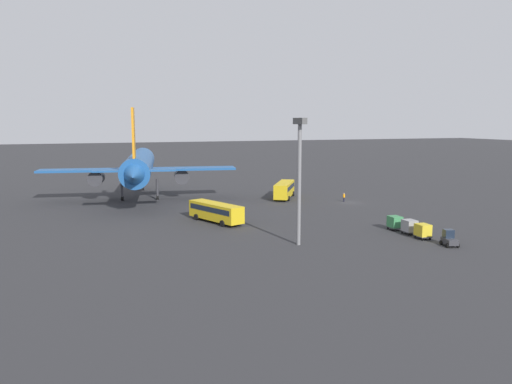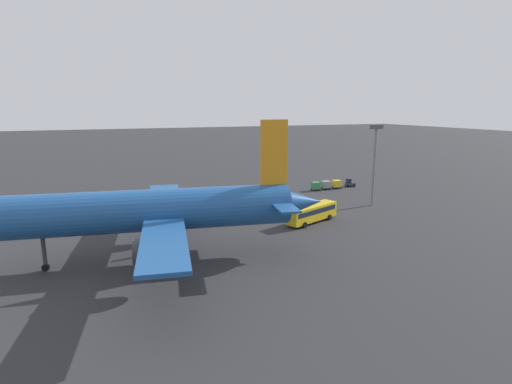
{
  "view_description": "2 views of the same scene",
  "coord_description": "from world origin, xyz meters",
  "px_view_note": "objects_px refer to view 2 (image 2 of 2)",
  "views": [
    {
      "loc": [
        -84.75,
        50.61,
        15.91
      ],
      "look_at": [
        -6.72,
        22.07,
        4.09
      ],
      "focal_mm": 35.0,
      "sensor_mm": 36.0,
      "label": 1
    },
    {
      "loc": [
        25.0,
        88.44,
        19.82
      ],
      "look_at": [
        -2.36,
        21.79,
        4.39
      ],
      "focal_mm": 28.0,
      "sensor_mm": 36.0,
      "label": 2
    }
  ],
  "objects_px": {
    "shuttle_bus_near": "(178,197)",
    "cargo_cart_yellow": "(337,184)",
    "cargo_cart_green": "(316,186)",
    "worker_person": "(206,190)",
    "airplane": "(153,211)",
    "baggage_tug": "(349,183)",
    "cargo_cart_grey": "(326,185)",
    "shuttle_bus_far": "(312,212)"
  },
  "relations": [
    {
      "from": "baggage_tug",
      "to": "worker_person",
      "type": "bearing_deg",
      "value": 6.06
    },
    {
      "from": "airplane",
      "to": "cargo_cart_grey",
      "type": "distance_m",
      "value": 55.97
    },
    {
      "from": "shuttle_bus_near",
      "to": "cargo_cart_grey",
      "type": "relative_size",
      "value": 5.31
    },
    {
      "from": "shuttle_bus_near",
      "to": "worker_person",
      "type": "xyz_separation_m",
      "value": [
        -8.3,
        -9.37,
        -1.1
      ]
    },
    {
      "from": "airplane",
      "to": "cargo_cart_yellow",
      "type": "height_order",
      "value": "airplane"
    },
    {
      "from": "airplane",
      "to": "cargo_cart_yellow",
      "type": "relative_size",
      "value": 22.22
    },
    {
      "from": "airplane",
      "to": "cargo_cart_grey",
      "type": "height_order",
      "value": "airplane"
    },
    {
      "from": "cargo_cart_yellow",
      "to": "cargo_cart_grey",
      "type": "height_order",
      "value": "same"
    },
    {
      "from": "baggage_tug",
      "to": "cargo_cart_green",
      "type": "bearing_deg",
      "value": 19.46
    },
    {
      "from": "shuttle_bus_near",
      "to": "airplane",
      "type": "bearing_deg",
      "value": 104.51
    },
    {
      "from": "shuttle_bus_far",
      "to": "baggage_tug",
      "type": "relative_size",
      "value": 4.27
    },
    {
      "from": "shuttle_bus_near",
      "to": "shuttle_bus_far",
      "type": "distance_m",
      "value": 27.86
    },
    {
      "from": "baggage_tug",
      "to": "cargo_cart_grey",
      "type": "xyz_separation_m",
      "value": [
        7.33,
        0.59,
        0.25
      ]
    },
    {
      "from": "baggage_tug",
      "to": "worker_person",
      "type": "height_order",
      "value": "baggage_tug"
    },
    {
      "from": "airplane",
      "to": "worker_person",
      "type": "bearing_deg",
      "value": -104.54
    },
    {
      "from": "shuttle_bus_far",
      "to": "baggage_tug",
      "type": "xyz_separation_m",
      "value": [
        -25.01,
        -24.11,
        -0.89
      ]
    },
    {
      "from": "shuttle_bus_near",
      "to": "baggage_tug",
      "type": "distance_m",
      "value": 44.46
    },
    {
      "from": "cargo_cart_grey",
      "to": "cargo_cart_green",
      "type": "xyz_separation_m",
      "value": [
        3.04,
        0.3,
        0.0
      ]
    },
    {
      "from": "cargo_cart_green",
      "to": "shuttle_bus_near",
      "type": "bearing_deg",
      "value": 5.21
    },
    {
      "from": "baggage_tug",
      "to": "cargo_cart_yellow",
      "type": "xyz_separation_m",
      "value": [
        4.29,
        0.71,
        0.25
      ]
    },
    {
      "from": "worker_person",
      "to": "cargo_cart_yellow",
      "type": "height_order",
      "value": "cargo_cart_yellow"
    },
    {
      "from": "worker_person",
      "to": "cargo_cart_green",
      "type": "relative_size",
      "value": 0.84
    },
    {
      "from": "airplane",
      "to": "baggage_tug",
      "type": "bearing_deg",
      "value": -138.82
    },
    {
      "from": "shuttle_bus_near",
      "to": "worker_person",
      "type": "height_order",
      "value": "shuttle_bus_near"
    },
    {
      "from": "cargo_cart_yellow",
      "to": "baggage_tug",
      "type": "bearing_deg",
      "value": -170.59
    },
    {
      "from": "baggage_tug",
      "to": "worker_person",
      "type": "xyz_separation_m",
      "value": [
        35.97,
        -5.39,
        -0.07
      ]
    },
    {
      "from": "cargo_cart_grey",
      "to": "cargo_cart_yellow",
      "type": "bearing_deg",
      "value": 177.7
    },
    {
      "from": "airplane",
      "to": "cargo_cart_grey",
      "type": "xyz_separation_m",
      "value": [
        -45.7,
        -31.81,
        -5.66
      ]
    },
    {
      "from": "cargo_cart_green",
      "to": "worker_person",
      "type": "bearing_deg",
      "value": -13.77
    },
    {
      "from": "shuttle_bus_far",
      "to": "worker_person",
      "type": "bearing_deg",
      "value": -91.04
    },
    {
      "from": "shuttle_bus_near",
      "to": "shuttle_bus_far",
      "type": "height_order",
      "value": "shuttle_bus_near"
    },
    {
      "from": "shuttle_bus_near",
      "to": "cargo_cart_yellow",
      "type": "height_order",
      "value": "shuttle_bus_near"
    },
    {
      "from": "cargo_cart_grey",
      "to": "worker_person",
      "type": "bearing_deg",
      "value": -11.78
    },
    {
      "from": "shuttle_bus_near",
      "to": "cargo_cart_grey",
      "type": "xyz_separation_m",
      "value": [
        -36.94,
        -3.39,
        -0.78
      ]
    },
    {
      "from": "cargo_cart_yellow",
      "to": "cargo_cart_grey",
      "type": "bearing_deg",
      "value": -2.3
    },
    {
      "from": "airplane",
      "to": "shuttle_bus_far",
      "type": "bearing_deg",
      "value": -153.76
    },
    {
      "from": "shuttle_bus_near",
      "to": "worker_person",
      "type": "distance_m",
      "value": 12.57
    },
    {
      "from": "cargo_cart_green",
      "to": "cargo_cart_grey",
      "type": "bearing_deg",
      "value": -174.37
    },
    {
      "from": "shuttle_bus_far",
      "to": "cargo_cart_yellow",
      "type": "relative_size",
      "value": 5.49
    },
    {
      "from": "cargo_cart_yellow",
      "to": "worker_person",
      "type": "bearing_deg",
      "value": -10.89
    },
    {
      "from": "baggage_tug",
      "to": "cargo_cart_green",
      "type": "xyz_separation_m",
      "value": [
        10.37,
        0.89,
        0.25
      ]
    },
    {
      "from": "cargo_cart_yellow",
      "to": "cargo_cart_green",
      "type": "bearing_deg",
      "value": 1.67
    }
  ]
}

